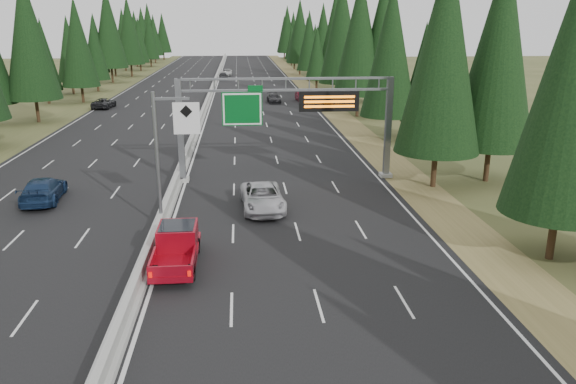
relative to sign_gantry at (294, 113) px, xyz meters
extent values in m
cube|color=black|center=(-8.92, 45.12, -5.23)|extent=(32.00, 260.00, 0.08)
cube|color=olive|center=(8.88, 45.12, -5.24)|extent=(3.60, 260.00, 0.06)
cube|color=#3C4620|center=(-26.72, 45.12, -5.24)|extent=(3.60, 260.00, 0.06)
cube|color=#999994|center=(-8.92, 45.12, -5.04)|extent=(0.70, 260.00, 0.30)
cube|color=#999994|center=(-8.92, 45.12, -4.64)|extent=(0.30, 260.00, 0.60)
cube|color=slate|center=(-8.57, 0.12, -1.29)|extent=(0.45, 0.45, 7.80)
cube|color=#999994|center=(-8.57, 0.12, -5.04)|extent=(0.90, 0.90, 0.30)
cube|color=slate|center=(7.28, 0.12, -1.29)|extent=(0.45, 0.45, 7.80)
cube|color=#999994|center=(7.28, 0.12, -5.04)|extent=(0.90, 0.90, 0.30)
cube|color=slate|center=(-0.64, 0.12, 2.53)|extent=(15.85, 0.35, 0.16)
cube|color=slate|center=(-0.64, 0.12, 1.69)|extent=(15.85, 0.35, 0.16)
cube|color=#054C19|center=(-3.92, -0.13, 0.36)|extent=(3.00, 0.10, 2.50)
cube|color=silver|center=(-3.92, -0.19, 0.36)|extent=(2.85, 0.02, 2.35)
cube|color=#054C19|center=(-2.92, -0.13, 1.86)|extent=(1.10, 0.10, 0.45)
cube|color=black|center=(2.58, -0.18, 0.86)|extent=(4.50, 0.40, 1.50)
cube|color=orange|center=(2.58, -0.40, 1.21)|extent=(3.80, 0.02, 0.18)
cube|color=orange|center=(2.58, -0.40, 0.86)|extent=(3.80, 0.02, 0.18)
cube|color=orange|center=(2.58, -0.40, 0.51)|extent=(3.80, 0.02, 0.18)
cylinder|color=slate|center=(-8.92, -9.88, -1.19)|extent=(0.20, 0.20, 8.00)
cube|color=#999994|center=(-8.92, -9.88, -5.09)|extent=(0.50, 0.50, 0.20)
cube|color=slate|center=(-7.92, -9.88, 2.41)|extent=(2.00, 0.15, 0.15)
cube|color=silver|center=(-7.12, -10.00, 1.31)|extent=(1.50, 0.06, 1.80)
cylinder|color=black|center=(11.76, -16.25, -3.99)|extent=(0.40, 0.40, 2.55)
cone|color=black|center=(11.76, -16.25, 3.99)|extent=(5.74, 5.74, 13.40)
cylinder|color=black|center=(10.12, -2.81, -3.91)|extent=(0.40, 0.40, 2.72)
cone|color=black|center=(10.12, -2.81, 4.59)|extent=(6.12, 6.12, 14.28)
cylinder|color=black|center=(14.77, -1.49, -3.90)|extent=(0.40, 0.40, 2.74)
cone|color=black|center=(14.77, -1.49, 4.66)|extent=(6.16, 6.16, 14.38)
cylinder|color=black|center=(11.15, 14.86, -4.00)|extent=(0.40, 0.40, 2.55)
cone|color=black|center=(11.15, 14.86, 3.96)|extent=(5.73, 5.73, 13.37)
cylinder|color=black|center=(14.74, 14.98, -4.31)|extent=(0.40, 0.40, 1.91)
cone|color=black|center=(14.74, 14.98, 1.66)|extent=(4.30, 4.30, 10.04)
cylinder|color=black|center=(11.23, 30.37, -3.84)|extent=(0.40, 0.40, 2.85)
cone|color=black|center=(11.23, 30.37, 5.07)|extent=(6.42, 6.42, 14.97)
cylinder|color=black|center=(14.22, 30.56, -3.85)|extent=(0.40, 0.40, 2.83)
cone|color=black|center=(14.22, 30.56, 4.99)|extent=(6.37, 6.37, 14.86)
cylinder|color=black|center=(11.43, 44.43, -3.80)|extent=(0.40, 0.40, 2.94)
cone|color=black|center=(11.43, 44.43, 5.37)|extent=(6.61, 6.61, 15.41)
cylinder|color=black|center=(15.93, 43.30, -4.34)|extent=(0.40, 0.40, 1.85)
cone|color=black|center=(15.93, 43.30, 1.45)|extent=(4.17, 4.17, 9.73)
cylinder|color=black|center=(10.11, 61.65, -4.36)|extent=(0.40, 0.40, 1.82)
cone|color=black|center=(10.11, 61.65, 1.35)|extent=(4.11, 4.11, 9.58)
cylinder|color=black|center=(14.31, 61.94, -3.98)|extent=(0.40, 0.40, 2.57)
cone|color=black|center=(14.31, 61.94, 4.06)|extent=(5.79, 5.79, 13.51)
cylinder|color=black|center=(10.63, 77.31, -4.12)|extent=(0.40, 0.40, 2.31)
cone|color=black|center=(10.63, 77.31, 3.09)|extent=(5.19, 5.19, 12.11)
cylinder|color=black|center=(15.96, 76.72, -3.79)|extent=(0.40, 0.40, 2.97)
cone|color=black|center=(15.96, 76.72, 5.49)|extent=(6.68, 6.68, 15.58)
cylinder|color=black|center=(10.33, 92.85, -3.89)|extent=(0.40, 0.40, 2.76)
cone|color=black|center=(10.33, 92.85, 4.74)|extent=(6.22, 6.22, 14.50)
cylinder|color=black|center=(15.88, 93.62, -3.96)|extent=(0.40, 0.40, 2.62)
cone|color=black|center=(15.88, 93.62, 4.24)|extent=(5.90, 5.90, 13.77)
cylinder|color=black|center=(10.63, 109.12, -4.30)|extent=(0.40, 0.40, 1.94)
cone|color=black|center=(10.63, 109.12, 1.77)|extent=(4.37, 4.37, 10.19)
cylinder|color=black|center=(15.80, 107.02, -4.34)|extent=(0.40, 0.40, 1.87)
cone|color=black|center=(15.80, 107.02, 1.50)|extent=(4.20, 4.20, 9.80)
cylinder|color=black|center=(11.23, 123.47, -4.38)|extent=(0.40, 0.40, 1.78)
cone|color=black|center=(11.23, 123.47, 1.18)|extent=(4.01, 4.01, 9.35)
cylinder|color=black|center=(15.76, 124.01, -4.19)|extent=(0.40, 0.40, 2.16)
cone|color=black|center=(15.76, 124.01, 2.57)|extent=(4.86, 4.86, 11.35)
cylinder|color=black|center=(11.44, 140.53, -3.89)|extent=(0.40, 0.40, 2.75)
cone|color=black|center=(11.44, 140.53, 4.70)|extent=(6.19, 6.19, 14.44)
cylinder|color=black|center=(15.18, 139.16, -3.83)|extent=(0.40, 0.40, 2.87)
cone|color=black|center=(15.18, 139.16, 5.13)|extent=(6.46, 6.46, 15.06)
cylinder|color=black|center=(11.70, 155.29, -4.12)|extent=(0.40, 0.40, 2.29)
cone|color=black|center=(11.70, 155.29, 3.03)|extent=(5.15, 5.15, 12.02)
cylinder|color=black|center=(14.86, 155.92, -4.02)|extent=(0.40, 0.40, 2.50)
cone|color=black|center=(14.86, 155.92, 3.79)|extent=(5.62, 5.62, 13.12)
cylinder|color=black|center=(-28.91, 29.41, -3.85)|extent=(0.40, 0.40, 2.85)
cone|color=black|center=(-28.91, 29.41, 5.05)|extent=(6.41, 6.41, 14.95)
cylinder|color=black|center=(-28.03, 47.06, -4.02)|extent=(0.40, 0.40, 2.49)
cone|color=black|center=(-28.03, 47.06, 3.77)|extent=(5.61, 5.61, 13.09)
cylinder|color=black|center=(-33.03, 46.64, -4.26)|extent=(0.40, 0.40, 2.01)
cone|color=black|center=(-33.03, 46.64, 2.01)|extent=(4.52, 4.52, 10.55)
cylinder|color=black|center=(-29.36, 62.47, -4.24)|extent=(0.40, 0.40, 2.06)
cone|color=black|center=(-29.36, 62.47, 2.20)|extent=(4.64, 4.64, 10.82)
cylinder|color=black|center=(-32.77, 59.10, -4.22)|extent=(0.40, 0.40, 2.10)
cone|color=black|center=(-32.77, 59.10, 2.35)|extent=(4.73, 4.73, 11.03)
cylinder|color=black|center=(-29.92, 77.51, -3.75)|extent=(0.40, 0.40, 3.04)
cone|color=black|center=(-29.92, 77.51, 5.74)|extent=(6.83, 6.83, 15.94)
cylinder|color=black|center=(-32.51, 76.45, -4.17)|extent=(0.40, 0.40, 2.20)
cone|color=black|center=(-32.51, 76.45, 2.72)|extent=(4.96, 4.96, 11.57)
cylinder|color=black|center=(-28.43, 91.10, -3.86)|extent=(0.40, 0.40, 2.81)
cone|color=black|center=(-28.43, 91.10, 4.92)|extent=(6.33, 6.33, 14.76)
cylinder|color=black|center=(-32.43, 92.80, -4.16)|extent=(0.40, 0.40, 2.21)
cone|color=black|center=(-32.43, 92.80, 2.74)|extent=(4.97, 4.97, 11.60)
cylinder|color=black|center=(-29.20, 108.26, -4.21)|extent=(0.40, 0.40, 2.13)
cone|color=black|center=(-29.20, 108.26, 2.44)|extent=(4.79, 4.79, 11.17)
cylinder|color=black|center=(-33.00, 108.31, -4.03)|extent=(0.40, 0.40, 2.47)
cone|color=black|center=(-33.00, 108.31, 3.70)|extent=(5.56, 5.56, 12.98)
cylinder|color=black|center=(-28.46, 121.37, -4.16)|extent=(0.40, 0.40, 2.22)
cone|color=black|center=(-28.46, 121.37, 2.79)|extent=(5.00, 5.00, 11.67)
cylinder|color=black|center=(-32.55, 122.95, -4.06)|extent=(0.40, 0.40, 2.43)
cone|color=black|center=(-32.55, 122.95, 3.53)|extent=(5.46, 5.46, 12.74)
cylinder|color=black|center=(-29.53, 137.78, -4.11)|extent=(0.40, 0.40, 2.31)
cone|color=black|center=(-29.53, 137.78, 3.11)|extent=(5.20, 5.20, 12.14)
cylinder|color=black|center=(-33.00, 138.04, -3.94)|extent=(0.40, 0.40, 2.65)
cone|color=black|center=(-33.00, 138.04, 4.33)|extent=(5.96, 5.96, 13.91)
cylinder|color=black|center=(-28.81, 152.97, -4.06)|extent=(0.40, 0.40, 2.41)
cone|color=black|center=(-28.81, 152.97, 3.48)|extent=(5.43, 5.43, 12.67)
cylinder|color=black|center=(-33.61, 154.97, -3.81)|extent=(0.40, 0.40, 2.91)
cone|color=black|center=(-33.61, 154.97, 5.28)|extent=(6.55, 6.55, 15.28)
imported|color=silver|center=(-2.76, -7.08, -4.39)|extent=(2.98, 5.90, 1.60)
cylinder|color=black|center=(-8.28, -17.44, -4.78)|extent=(0.30, 0.81, 0.81)
cylinder|color=black|center=(-6.55, -17.44, -4.78)|extent=(0.30, 0.81, 0.81)
cylinder|color=black|center=(-8.28, -14.09, -4.78)|extent=(0.30, 0.81, 0.81)
cylinder|color=black|center=(-6.55, -14.09, -4.78)|extent=(0.30, 0.81, 0.81)
cube|color=maroon|center=(-7.42, -15.72, -4.63)|extent=(2.03, 5.69, 0.30)
cube|color=maroon|center=(-7.42, -14.80, -3.92)|extent=(1.93, 2.24, 1.12)
cube|color=black|center=(-7.42, -14.80, -3.61)|extent=(1.73, 1.93, 0.56)
cube|color=maroon|center=(-8.38, -17.24, -4.27)|extent=(0.10, 2.44, 0.61)
cube|color=maroon|center=(-6.45, -17.24, -4.27)|extent=(0.10, 2.44, 0.61)
cube|color=maroon|center=(-7.42, -18.46, -4.27)|extent=(2.03, 0.10, 0.61)
imported|color=#135431|center=(-4.24, 37.11, -4.50)|extent=(1.80, 4.11, 1.38)
imported|color=#540C19|center=(5.58, 45.58, -4.50)|extent=(1.77, 4.27, 1.37)
imported|color=black|center=(1.15, 44.08, -4.53)|extent=(2.13, 4.67, 1.33)
imported|color=silver|center=(-6.89, 91.76, -4.46)|extent=(2.59, 5.30, 1.45)
imported|color=black|center=(-7.42, 81.24, -4.40)|extent=(2.09, 4.70, 1.57)
imported|color=#162A4D|center=(-17.55, -4.11, -4.36)|extent=(2.84, 5.87, 1.65)
imported|color=white|center=(-10.42, 28.94, -4.46)|extent=(1.82, 4.33, 1.46)
imported|color=black|center=(-23.42, 40.41, -4.47)|extent=(2.87, 5.35, 1.43)
camera|label=1|loc=(-4.12, -41.92, 6.47)|focal=35.00mm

